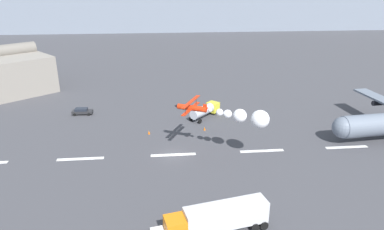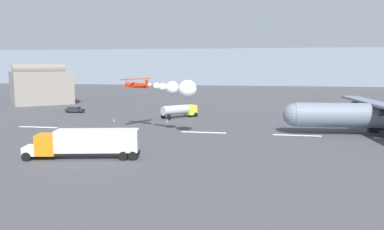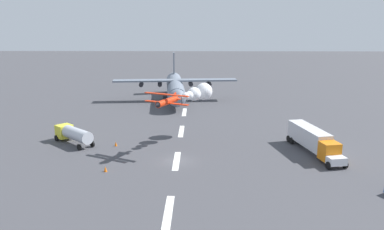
{
  "view_description": "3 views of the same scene",
  "coord_description": "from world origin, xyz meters",
  "views": [
    {
      "loc": [
        -1.91,
        -55.26,
        28.78
      ],
      "look_at": [
        3.49,
        1.55,
        6.86
      ],
      "focal_mm": 32.62,
      "sensor_mm": 36.0,
      "label": 1
    },
    {
      "loc": [
        25.63,
        -64.29,
        11.75
      ],
      "look_at": [
        14.05,
        0.0,
        3.07
      ],
      "focal_mm": 34.79,
      "sensor_mm": 36.0,
      "label": 2
    },
    {
      "loc": [
        -55.3,
        -3.23,
        19.99
      ],
      "look_at": [
        15.35,
        -2.0,
        3.31
      ],
      "focal_mm": 37.23,
      "sensor_mm": 36.0,
      "label": 3
    }
  ],
  "objects": [
    {
      "name": "stunt_biplane_red",
      "position": [
        11.4,
        -2.69,
        7.99
      ],
      "size": [
        15.27,
        10.75,
        3.03
      ],
      "color": "red"
    },
    {
      "name": "runway_stripe_3",
      "position": [
        -16.12,
        0.0,
        0.01
      ],
      "size": [
        8.0,
        0.9,
        0.01
      ],
      "primitive_type": "cube",
      "color": "white",
      "rests_on": "ground"
    },
    {
      "name": "runway_stripe_5",
      "position": [
        16.12,
        0.0,
        0.01
      ],
      "size": [
        8.0,
        0.9,
        0.01
      ],
      "primitive_type": "cube",
      "color": "white",
      "rests_on": "ground"
    },
    {
      "name": "ground_plane",
      "position": [
        0.0,
        0.0,
        0.0
      ],
      "size": [
        440.0,
        440.0,
        0.0
      ],
      "primitive_type": "plane",
      "color": "#424247",
      "rests_on": "ground"
    },
    {
      "name": "mountain_ridge_distant",
      "position": [
        0.0,
        165.35,
        10.93
      ],
      "size": [
        396.0,
        16.0,
        21.86
      ],
      "primitive_type": "cube",
      "color": "gray",
      "rests_on": "ground"
    },
    {
      "name": "fuel_tanker_truck",
      "position": [
        8.02,
        17.62,
        1.74
      ],
      "size": [
        7.66,
        7.96,
        2.9
      ],
      "color": "yellow",
      "rests_on": "ground"
    },
    {
      "name": "traffic_cone_far",
      "position": [
        6.93,
        10.38,
        0.38
      ],
      "size": [
        0.44,
        0.44,
        0.75
      ],
      "primitive_type": "cone",
      "color": "orange",
      "rests_on": "ground"
    },
    {
      "name": "traffic_cone_near",
      "position": [
        -4.47,
        9.47,
        0.38
      ],
      "size": [
        0.44,
        0.44,
        0.75
      ],
      "primitive_type": "cone",
      "color": "orange",
      "rests_on": "ground"
    },
    {
      "name": "airport_staff_sedan",
      "position": [
        -20.05,
        22.09,
        0.81
      ],
      "size": [
        4.63,
        2.1,
        1.52
      ],
      "color": "#262628",
      "rests_on": "ground"
    },
    {
      "name": "semi_truck_orange",
      "position": [
        4.13,
        -21.0,
        2.12
      ],
      "size": [
        14.58,
        5.73,
        3.7
      ],
      "color": "silver",
      "rests_on": "ground"
    },
    {
      "name": "hangar_building",
      "position": [
        -44.22,
        45.51,
        5.2
      ],
      "size": [
        28.94,
        30.19,
        12.55
      ],
      "color": "gray",
      "rests_on": "ground"
    },
    {
      "name": "runway_stripe_6",
      "position": [
        32.23,
        0.0,
        0.01
      ],
      "size": [
        8.0,
        0.9,
        0.01
      ],
      "primitive_type": "cube",
      "color": "white",
      "rests_on": "ground"
    },
    {
      "name": "runway_stripe_4",
      "position": [
        0.0,
        0.0,
        0.01
      ],
      "size": [
        8.0,
        0.9,
        0.01
      ],
      "primitive_type": "cube",
      "color": "white",
      "rests_on": "ground"
    },
    {
      "name": "cargo_transport_plane",
      "position": [
        44.48,
        2.71,
        3.48
      ],
      "size": [
        30.05,
        31.67,
        11.47
      ],
      "color": "slate",
      "rests_on": "ground"
    }
  ]
}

